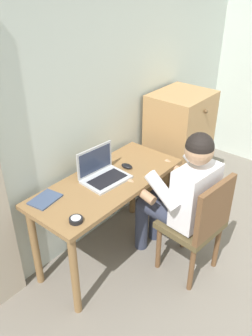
{
  "coord_description": "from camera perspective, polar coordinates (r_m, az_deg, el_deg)",
  "views": [
    {
      "loc": [
        -1.82,
        0.34,
        2.16
      ],
      "look_at": [
        -0.1,
        1.76,
        0.84
      ],
      "focal_mm": 37.08,
      "sensor_mm": 36.0,
      "label": 1
    }
  ],
  "objects": [
    {
      "name": "wall_back",
      "position": [
        2.76,
        -5.82,
        11.14
      ],
      "size": [
        4.8,
        0.05,
        2.5
      ],
      "primitive_type": "cube",
      "color": "silver",
      "rests_on": "ground_plane"
    },
    {
      "name": "desk",
      "position": [
        2.7,
        -3.0,
        -4.13
      ],
      "size": [
        1.27,
        0.54,
        0.74
      ],
      "color": "olive",
      "rests_on": "ground_plane"
    },
    {
      "name": "dresser",
      "position": [
        3.51,
        8.53,
        3.2
      ],
      "size": [
        0.57,
        0.51,
        1.14
      ],
      "color": "tan",
      "rests_on": "ground_plane"
    },
    {
      "name": "chair",
      "position": [
        2.67,
        11.89,
        -8.76
      ],
      "size": [
        0.46,
        0.44,
        0.89
      ],
      "color": "brown",
      "rests_on": "ground_plane"
    },
    {
      "name": "person_seated",
      "position": [
        2.64,
        9.02,
        -4.01
      ],
      "size": [
        0.56,
        0.61,
        1.2
      ],
      "color": "#33384C",
      "rests_on": "ground_plane"
    },
    {
      "name": "laptop",
      "position": [
        2.63,
        -3.9,
        -0.77
      ],
      "size": [
        0.36,
        0.28,
        0.24
      ],
      "color": "#B7BABF",
      "rests_on": "desk"
    },
    {
      "name": "computer_mouse",
      "position": [
        2.78,
        0.14,
        0.32
      ],
      "size": [
        0.06,
        0.1,
        0.03
      ],
      "primitive_type": "ellipsoid",
      "rotation": [
        0.0,
        0.0,
        0.02
      ],
      "color": "black",
      "rests_on": "desk"
    },
    {
      "name": "desk_clock",
      "position": [
        2.25,
        -8.22,
        -8.42
      ],
      "size": [
        0.09,
        0.09,
        0.03
      ],
      "color": "black",
      "rests_on": "desk"
    },
    {
      "name": "notebook_pad",
      "position": [
        2.48,
        -13.14,
        -5.04
      ],
      "size": [
        0.23,
        0.18,
        0.01
      ],
      "primitive_type": "cube",
      "rotation": [
        0.0,
        0.0,
        0.15
      ],
      "color": "#3D4C6B",
      "rests_on": "desk"
    }
  ]
}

